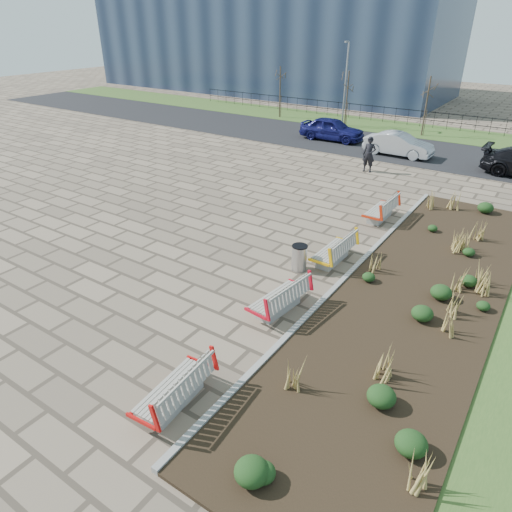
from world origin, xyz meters
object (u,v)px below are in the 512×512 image
Objects in this scene: bench_a at (173,387)px; pedestrian at (369,155)px; bench_d at (380,208)px; bench_b at (278,296)px; car_silver at (399,144)px; bench_c at (333,249)px; litter_bin at (299,258)px; car_blue at (332,129)px; lamp_west at (345,86)px.

bench_a is 18.93m from pedestrian.
pedestrian reaches higher than bench_d.
bench_d is (0.00, 8.21, 0.00)m from bench_b.
bench_d is 10.56m from car_silver.
bench_c reaches higher than litter_bin.
bench_b is 0.47× the size of car_blue.
car_silver is (-2.69, 22.83, 0.20)m from bench_a.
bench_a is 29.97m from lamp_west.
car_silver is 8.78m from lamp_west.
car_blue reaches higher than bench_c.
car_silver is at bearing 80.27° from pedestrian.
bench_a is at bearing -88.76° from bench_d.
pedestrian is at bearing -58.38° from lamp_west.
bench_c is 0.51× the size of car_silver.
car_silver is at bearing -105.27° from car_blue.
bench_a is 6.93m from litter_bin.
car_blue is (-4.82, 5.44, -0.18)m from pedestrian.
pedestrian reaches higher than bench_c.
lamp_west reaches higher than bench_b.
bench_a is at bearing -72.46° from lamp_west.
bench_c is at bearing -80.07° from pedestrian.
litter_bin is (-0.69, -5.73, -0.05)m from bench_d.
car_blue reaches higher than bench_a.
car_silver is at bearing 97.14° from litter_bin.
lamp_west is at bearing 111.05° from litter_bin.
bench_a is 2.36× the size of litter_bin.
bench_b is 18.62m from car_silver.
lamp_west is (-8.31, 21.58, 2.59)m from litter_bin.
car_silver is at bearing 105.99° from bench_d.
bench_d is 5.77m from litter_bin.
bench_b is 14.59m from pedestrian.
litter_bin is (-0.69, 2.48, -0.05)m from bench_b.
litter_bin is (-0.69, -1.15, -0.05)m from bench_c.
lamp_west is (-1.20, 4.34, 2.27)m from car_blue.
bench_b is at bearing -74.40° from litter_bin.
litter_bin is at bearing -68.95° from lamp_west.
pedestrian is (-2.98, 14.28, 0.46)m from bench_b.
litter_bin is 0.22× the size of car_silver.
bench_d is 0.47× the size of car_blue.
litter_bin is at bearing -119.47° from bench_c.
bench_c is 17.88m from car_blue.
bench_c is at bearing 96.50° from bench_b.
bench_c is 1.35m from litter_bin.
car_blue reaches higher than bench_d.
litter_bin is at bearing -84.73° from pedestrian.
pedestrian is at bearing 117.37° from bench_d.
bench_a and bench_d have the same top height.
bench_d is at bearing 85.65° from bench_a.
bench_c is at bearing -88.76° from bench_d.
pedestrian is (-2.98, 10.65, 0.46)m from bench_c.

